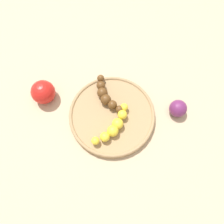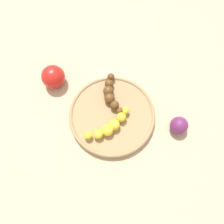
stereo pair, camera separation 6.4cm
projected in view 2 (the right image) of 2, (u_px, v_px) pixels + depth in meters
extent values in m
plane|color=tan|center=(112.00, 117.00, 0.68)|extent=(2.40, 2.40, 0.00)
cylinder|color=#A08259|center=(112.00, 116.00, 0.67)|extent=(0.26, 0.26, 0.02)
torus|color=#A08259|center=(112.00, 114.00, 0.66)|extent=(0.26, 0.26, 0.01)
sphere|color=yellow|center=(88.00, 135.00, 0.62)|extent=(0.02, 0.02, 0.02)
sphere|color=yellow|center=(98.00, 134.00, 0.62)|extent=(0.03, 0.03, 0.03)
sphere|color=yellow|center=(107.00, 130.00, 0.62)|extent=(0.03, 0.03, 0.03)
sphere|color=yellow|center=(115.00, 125.00, 0.63)|extent=(0.03, 0.03, 0.03)
sphere|color=yellow|center=(121.00, 117.00, 0.64)|extent=(0.03, 0.03, 0.03)
sphere|color=yellow|center=(125.00, 109.00, 0.65)|extent=(0.02, 0.02, 0.02)
sphere|color=#593819|center=(111.00, 77.00, 0.69)|extent=(0.02, 0.02, 0.02)
sphere|color=#593819|center=(109.00, 84.00, 0.68)|extent=(0.03, 0.03, 0.03)
sphere|color=#593819|center=(109.00, 91.00, 0.67)|extent=(0.03, 0.03, 0.03)
sphere|color=#593819|center=(111.00, 98.00, 0.66)|extent=(0.03, 0.03, 0.03)
sphere|color=#593819|center=(115.00, 105.00, 0.65)|extent=(0.03, 0.03, 0.03)
sphere|color=#593819|center=(120.00, 111.00, 0.65)|extent=(0.02, 0.02, 0.02)
sphere|color=#662659|center=(179.00, 125.00, 0.64)|extent=(0.05, 0.05, 0.05)
sphere|color=red|center=(53.00, 77.00, 0.69)|extent=(0.07, 0.07, 0.07)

